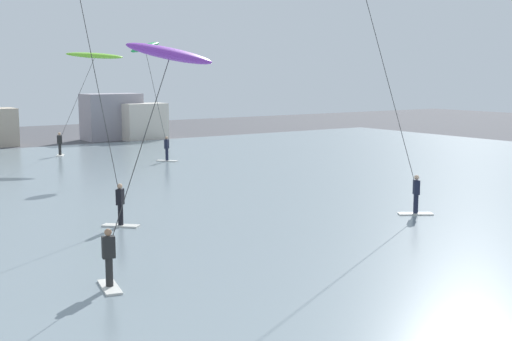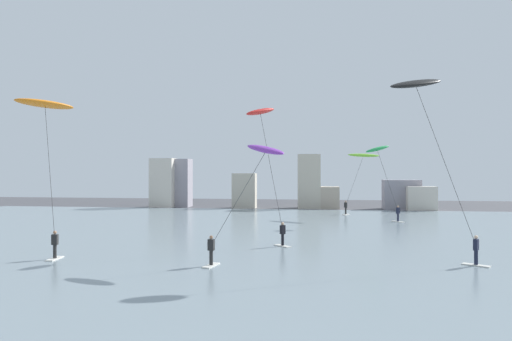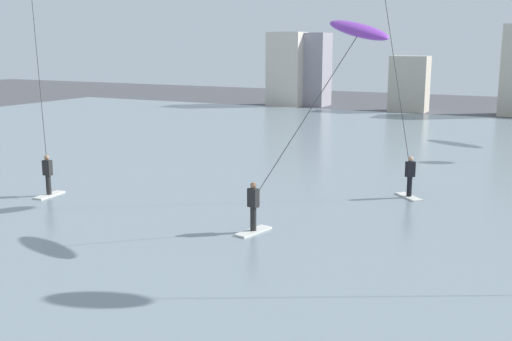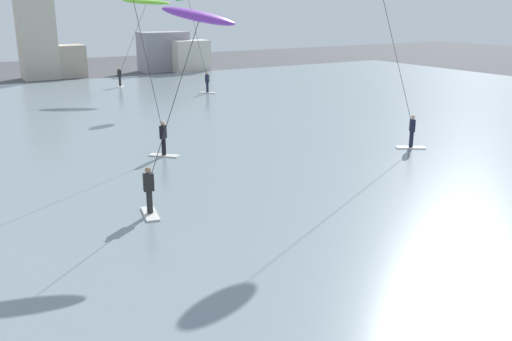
# 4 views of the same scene
# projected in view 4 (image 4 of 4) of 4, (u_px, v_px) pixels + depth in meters

# --- Properties ---
(water_bay) EXTENTS (84.00, 52.00, 0.10)m
(water_bay) POSITION_uv_depth(u_px,v_px,m) (108.00, 143.00, 28.87)
(water_bay) COLOR gray
(water_bay) RESTS_ON ground
(kitesurfer_purple) EXTENTS (4.47, 3.38, 6.83)m
(kitesurfer_purple) POSITION_uv_depth(u_px,v_px,m) (192.00, 39.00, 19.73)
(kitesurfer_purple) COLOR silver
(kitesurfer_purple) RESTS_ON water_bay
(kitesurfer_green) EXTENTS (4.25, 3.45, 7.83)m
(kitesurfer_green) POSITION_uv_depth(u_px,v_px,m) (191.00, 8.00, 40.78)
(kitesurfer_green) COLOR silver
(kitesurfer_green) RESTS_ON water_bay
(kitesurfer_lime) EXTENTS (4.20, 4.75, 7.23)m
(kitesurfer_lime) POSITION_uv_depth(u_px,v_px,m) (144.00, 7.00, 45.28)
(kitesurfer_lime) COLOR silver
(kitesurfer_lime) RESTS_ON water_bay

